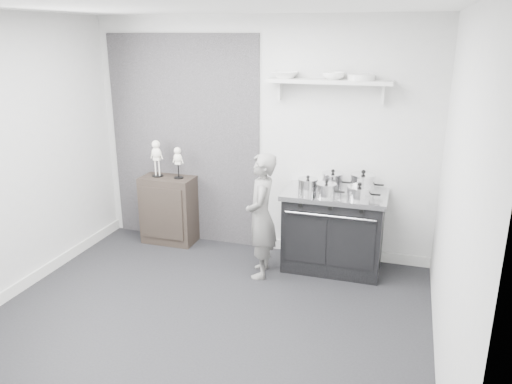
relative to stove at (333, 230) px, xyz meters
The scene contains 16 objects.
ground 1.81m from the stove, 122.69° to the right, with size 4.00×4.00×0.00m, color black.
room_shell 2.06m from the stove, 127.98° to the right, with size 4.02×3.62×2.71m.
wall_shelf 1.58m from the stove, 126.18° to the left, with size 1.30×0.26×0.24m.
stove is the anchor object (origin of this frame).
side_cabinet 2.06m from the stove, behind, with size 0.64×0.37×0.84m, color black.
child 0.84m from the stove, 150.55° to the right, with size 0.49×0.32×1.34m, color slate.
pot_front_left 0.59m from the stove, 163.84° to the right, with size 0.30×0.21×0.18m.
pot_back_left 0.54m from the stove, 114.36° to the left, with size 0.32×0.24×0.22m.
pot_back_right 0.61m from the stove, 19.79° to the left, with size 0.36×0.27×0.24m.
pot_front_right 0.59m from the stove, 29.24° to the right, with size 0.34×0.26×0.17m.
pot_front_center 0.54m from the stove, 111.35° to the right, with size 0.30×0.21×0.18m.
skeleton_full 2.28m from the stove, behind, with size 0.14×0.09×0.51m, color white, non-canonical shape.
skeleton_torso 2.00m from the stove, behind, with size 0.12×0.08×0.44m, color white, non-canonical shape.
bowl_large 1.76m from the stove, 162.69° to the left, with size 0.28×0.28×0.07m, color white.
bowl_small 1.65m from the stove, 118.98° to the left, with size 0.23×0.23×0.07m, color white.
plate_stack 1.65m from the stove, 47.85° to the left, with size 0.28×0.28×0.06m, color silver.
Camera 1 is at (1.63, -3.62, 2.51)m, focal length 35.00 mm.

